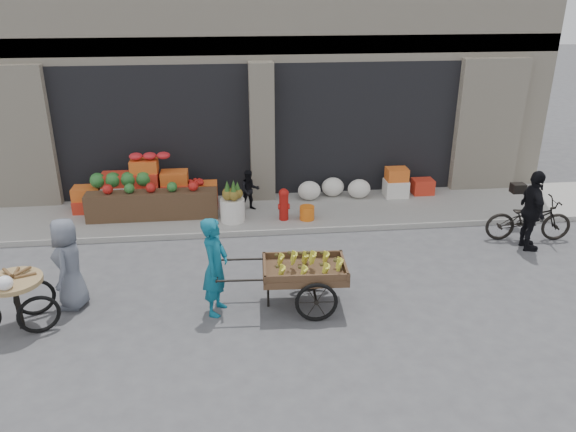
{
  "coord_description": "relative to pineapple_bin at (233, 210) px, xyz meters",
  "views": [
    {
      "loc": [
        -0.8,
        -7.63,
        4.86
      ],
      "look_at": [
        0.2,
        1.38,
        1.1
      ],
      "focal_mm": 35.0,
      "sensor_mm": 36.0,
      "label": 1
    }
  ],
  "objects": [
    {
      "name": "vendor_woman",
      "position": [
        -0.32,
        -3.42,
        0.44
      ],
      "size": [
        0.55,
        0.68,
        1.62
      ],
      "primitive_type": "imported",
      "rotation": [
        0.0,
        0.0,
        1.26
      ],
      "color": "#0F5A73",
      "rests_on": "ground"
    },
    {
      "name": "fire_hydrant",
      "position": [
        1.1,
        -0.05,
        0.13
      ],
      "size": [
        0.22,
        0.22,
        0.71
      ],
      "color": "#A5140F",
      "rests_on": "sidewalk"
    },
    {
      "name": "fruit_display",
      "position": [
        -1.73,
        0.78,
        0.3
      ],
      "size": [
        3.1,
        1.12,
        1.24
      ],
      "color": "red",
      "rests_on": "sidewalk"
    },
    {
      "name": "cyclist",
      "position": [
        5.75,
        -1.77,
        0.43
      ],
      "size": [
        0.5,
        0.98,
        1.61
      ],
      "primitive_type": "imported",
      "rotation": [
        0.0,
        0.0,
        1.45
      ],
      "color": "black",
      "rests_on": "ground"
    },
    {
      "name": "tricycle_cart",
      "position": [
        -3.29,
        -3.56,
        0.2
      ],
      "size": [
        1.44,
        1.09,
        0.95
      ],
      "rotation": [
        0.0,
        0.0,
        0.38
      ],
      "color": "#9E7F51",
      "rests_on": "ground"
    },
    {
      "name": "pineapple_bin",
      "position": [
        0.0,
        0.0,
        0.0
      ],
      "size": [
        0.52,
        0.52,
        0.5
      ],
      "primitive_type": "cylinder",
      "color": "silver",
      "rests_on": "sidewalk"
    },
    {
      "name": "orange_bucket",
      "position": [
        1.6,
        -0.1,
        -0.1
      ],
      "size": [
        0.32,
        0.32,
        0.3
      ],
      "primitive_type": "cylinder",
      "color": "orange",
      "rests_on": "sidewalk"
    },
    {
      "name": "bicycle",
      "position": [
        5.95,
        -1.37,
        0.08
      ],
      "size": [
        1.77,
        0.79,
        0.9
      ],
      "primitive_type": "imported",
      "rotation": [
        0.0,
        0.0,
        1.45
      ],
      "color": "black",
      "rests_on": "ground"
    },
    {
      "name": "sidewalk",
      "position": [
        0.75,
        0.5,
        -0.31
      ],
      "size": [
        18.0,
        2.2,
        0.12
      ],
      "primitive_type": "cube",
      "color": "gray",
      "rests_on": "ground"
    },
    {
      "name": "building",
      "position": [
        0.75,
        4.43,
        3.0
      ],
      "size": [
        14.0,
        6.45,
        7.0
      ],
      "color": "beige",
      "rests_on": "ground"
    },
    {
      "name": "ground",
      "position": [
        0.75,
        -3.6,
        -0.37
      ],
      "size": [
        80.0,
        80.0,
        0.0
      ],
      "primitive_type": "plane",
      "color": "#424244",
      "rests_on": "ground"
    },
    {
      "name": "right_bay_goods",
      "position": [
        3.36,
        1.1,
        0.04
      ],
      "size": [
        3.35,
        0.6,
        0.7
      ],
      "color": "silver",
      "rests_on": "sidewalk"
    },
    {
      "name": "vendor_grey",
      "position": [
        -2.63,
        -2.98,
        0.39
      ],
      "size": [
        0.51,
        0.76,
        1.52
      ],
      "primitive_type": "imported",
      "rotation": [
        0.0,
        0.0,
        -1.61
      ],
      "color": "slate",
      "rests_on": "ground"
    },
    {
      "name": "seated_person",
      "position": [
        0.4,
        0.6,
        0.21
      ],
      "size": [
        0.51,
        0.43,
        0.93
      ],
      "primitive_type": "imported",
      "rotation": [
        0.0,
        0.0,
        0.17
      ],
      "color": "black",
      "rests_on": "sidewalk"
    },
    {
      "name": "banana_cart",
      "position": [
        1.03,
        -3.39,
        0.32
      ],
      "size": [
        2.3,
        1.04,
        0.94
      ],
      "rotation": [
        0.0,
        0.0,
        -0.05
      ],
      "color": "#523424",
      "rests_on": "ground"
    }
  ]
}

